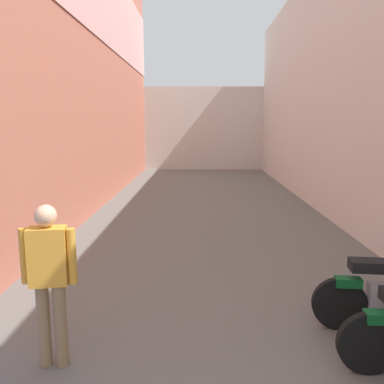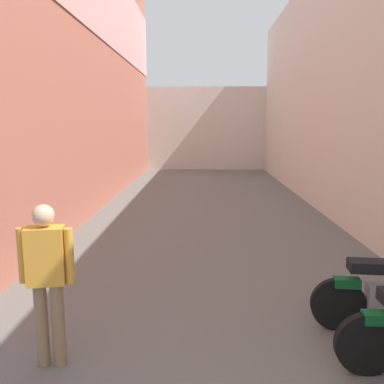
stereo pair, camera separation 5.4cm
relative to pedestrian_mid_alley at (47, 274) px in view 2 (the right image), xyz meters
The scene contains 5 objects.
ground_plane 4.74m from the pedestrian_mid_alley, 69.76° to the left, with size 36.39×36.39×0.00m, color #66635E.
building_left 7.23m from the pedestrian_mid_alley, 103.34° to the left, with size 0.45×20.39×8.08m.
building_right 8.27m from the pedestrian_mid_alley, 53.39° to the left, with size 0.45×20.39×6.60m.
building_far_end 17.67m from the pedestrian_mid_alley, 84.77° to the left, with size 8.83×2.00×4.06m, color beige.
pedestrian_mid_alley is the anchor object (origin of this frame).
Camera 2 is at (-0.18, 0.35, 2.29)m, focal length 37.53 mm.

